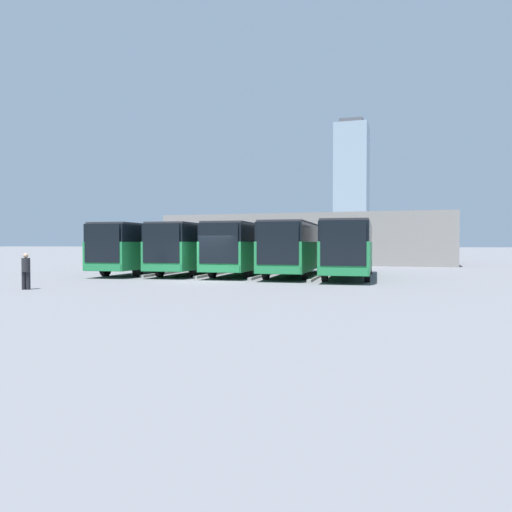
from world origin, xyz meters
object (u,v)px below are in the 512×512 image
Objects in this scene: bus_1 at (296,247)px; bus_4 at (148,247)px; bus_0 at (350,247)px; bus_2 at (246,247)px; bus_3 at (197,247)px; pedestrian at (26,270)px.

bus_1 and bus_4 have the same top height.
bus_4 is at bearing -4.59° from bus_0.
bus_0 is at bearing 168.64° from bus_2.
bus_0 is 10.48m from bus_3.
bus_1 is at bearing 169.59° from bus_2.
bus_1 and bus_2 have the same top height.
bus_1 is 1.00× the size of bus_4.
bus_0 is at bearing 175.41° from bus_4.
pedestrian is (12.69, 12.60, -0.98)m from bus_0.
bus_1 is at bearing 178.00° from bus_4.
bus_0 is at bearing 167.69° from bus_1.
bus_1 is 1.00× the size of bus_3.
bus_2 is 7.43× the size of pedestrian.
bus_2 and bus_3 have the same top height.
bus_1 is 16.04m from pedestrian.
bus_2 is at bearing -11.36° from bus_0.
bus_0 is 1.00× the size of bus_3.
bus_4 is 12.77m from pedestrian.
bus_0 is at bearing -154.02° from pedestrian.
bus_4 is at bearing -2.00° from bus_1.
pedestrian is at bearing 50.59° from bus_1.
pedestrian is (2.24, 13.33, -0.98)m from bus_3.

